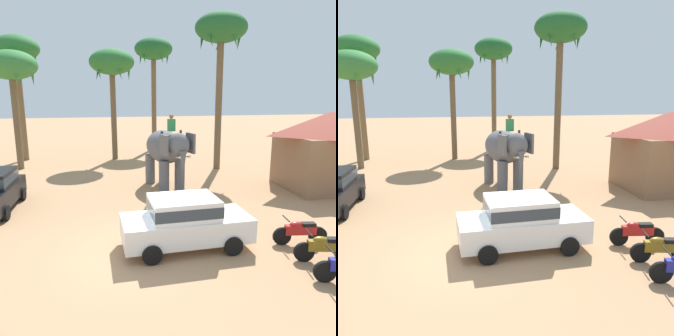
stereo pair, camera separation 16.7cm
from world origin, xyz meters
TOP-DOWN VIEW (x-y plane):
  - ground_plane at (0.00, 0.00)m, footprint 120.00×120.00m
  - car_sedan_foreground at (1.62, 0.18)m, footprint 4.16×1.99m
  - elephant_with_mahout at (2.35, 7.15)m, footprint 2.37×4.01m
  - motorcycle_second_in_row at (5.45, -1.54)m, footprint 1.78×0.63m
  - motorcycle_mid_row at (5.39, -0.36)m, footprint 1.79×0.55m
  - palm_tree_behind_elephant at (-0.00, 15.41)m, footprint 3.20×3.20m
  - palm_tree_near_hut at (-6.23, 13.30)m, footprint 3.20×3.20m
  - palm_tree_left_of_road at (3.64, 19.55)m, footprint 3.20×3.20m
  - palm_tree_far_back at (-6.53, 16.38)m, footprint 3.20×3.20m
  - palm_tree_leaning_seaward at (6.48, 10.94)m, footprint 3.20×3.20m
  - roadside_hut at (10.54, 5.48)m, footprint 5.05×4.26m

SIDE VIEW (x-z plane):
  - ground_plane at x=0.00m, z-range 0.00..0.00m
  - motorcycle_second_in_row at x=5.45m, z-range -0.01..0.93m
  - motorcycle_mid_row at x=5.39m, z-range -0.01..0.93m
  - car_sedan_foreground at x=1.62m, z-range 0.08..1.78m
  - elephant_with_mahout at x=2.35m, z-range 0.05..3.93m
  - roadside_hut at x=10.54m, z-range 0.12..4.12m
  - palm_tree_near_hut at x=-6.23m, z-range 2.65..10.13m
  - palm_tree_behind_elephant at x=0.00m, z-range 2.85..10.79m
  - palm_tree_far_back at x=-6.53m, z-range 3.23..12.06m
  - palm_tree_left_of_road at x=3.64m, z-range 3.47..12.89m
  - palm_tree_leaning_seaward at x=6.48m, z-range 3.58..13.25m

